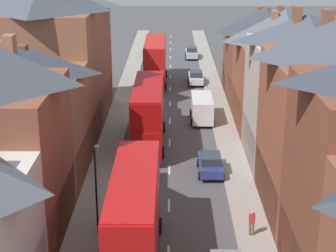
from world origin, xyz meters
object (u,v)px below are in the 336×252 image
at_px(car_parked_right_a, 210,163).
at_px(street_lamp, 96,185).
at_px(double_decker_bus_far_approaching, 155,61).
at_px(car_parked_left_b, 196,77).
at_px(delivery_van, 202,108).
at_px(car_mid_black, 192,53).
at_px(pedestrian_mid_left, 252,221).
at_px(double_decker_bus_mid_street, 135,218).
at_px(car_parked_left_a, 150,50).
at_px(double_decker_bus_lead, 148,113).

bearing_deg(car_parked_right_a, street_lamp, -128.65).
xyz_separation_m(double_decker_bus_far_approaching, car_parked_right_a, (4.91, -27.04, -2.02)).
bearing_deg(car_parked_left_b, delivery_van, -90.00).
relative_size(car_mid_black, car_parked_left_b, 0.98).
distance_m(double_decker_bus_far_approaching, street_lamp, 36.31).
distance_m(car_parked_left_b, street_lamp, 37.08).
bearing_deg(pedestrian_mid_left, double_decker_bus_mid_street, -156.75).
distance_m(car_parked_left_a, car_parked_right_a, 44.62).
xyz_separation_m(double_decker_bus_lead, double_decker_bus_far_approaching, (0.00, 20.88, 0.00)).
xyz_separation_m(car_parked_left_b, pedestrian_mid_left, (1.84, -36.55, 0.22)).
bearing_deg(car_parked_right_a, delivery_van, 90.00).
bearing_deg(pedestrian_mid_left, double_decker_bus_lead, 113.35).
xyz_separation_m(car_parked_right_a, car_mid_black, (-0.00, 42.00, 0.05)).
height_order(double_decker_bus_far_approaching, car_parked_left_b, double_decker_bus_far_approaching).
bearing_deg(double_decker_bus_mid_street, car_parked_left_a, 91.31).
xyz_separation_m(double_decker_bus_mid_street, car_mid_black, (4.91, 54.37, -1.97)).
distance_m(double_decker_bus_far_approaching, car_mid_black, 15.87).
bearing_deg(street_lamp, car_mid_black, 81.83).
height_order(car_parked_right_a, delivery_van, delivery_van).
bearing_deg(double_decker_bus_far_approaching, street_lamp, -93.85).
bearing_deg(delivery_van, double_decker_bus_lead, -126.84).
bearing_deg(double_decker_bus_lead, double_decker_bus_far_approaching, 90.00).
distance_m(car_parked_right_a, pedestrian_mid_left, 9.66).
bearing_deg(double_decker_bus_mid_street, double_decker_bus_lead, 90.00).
relative_size(double_decker_bus_far_approaching, car_parked_left_b, 2.51).
bearing_deg(double_decker_bus_mid_street, double_decker_bus_far_approaching, 90.00).
relative_size(double_decker_bus_far_approaching, car_mid_black, 2.56).
bearing_deg(car_mid_black, car_parked_left_a, 160.55).
relative_size(car_parked_left_a, car_mid_black, 1.03).
height_order(car_parked_right_a, car_parked_left_b, car_parked_left_b).
height_order(car_parked_left_a, car_parked_left_b, car_parked_left_a).
distance_m(delivery_van, pedestrian_mid_left, 22.26).
height_order(delivery_van, pedestrian_mid_left, delivery_van).
bearing_deg(double_decker_bus_far_approaching, car_parked_left_a, 94.30).
xyz_separation_m(double_decker_bus_far_approaching, street_lamp, (-2.44, -36.23, 0.43)).
height_order(delivery_van, street_lamp, street_lamp).
height_order(double_decker_bus_mid_street, car_parked_right_a, double_decker_bus_mid_street).
xyz_separation_m(car_parked_left_a, car_parked_left_b, (6.20, -17.12, -0.02)).
height_order(car_parked_left_b, delivery_van, delivery_van).
bearing_deg(double_decker_bus_lead, street_lamp, -99.04).
bearing_deg(car_parked_right_a, car_mid_black, 90.00).
bearing_deg(car_parked_left_b, car_mid_black, 90.00).
distance_m(double_decker_bus_lead, car_parked_left_a, 38.11).
distance_m(car_parked_left_b, delivery_van, 14.37).
distance_m(pedestrian_mid_left, street_lamp, 9.46).
relative_size(car_parked_left_a, pedestrian_mid_left, 2.69).
distance_m(double_decker_bus_mid_street, double_decker_bus_far_approaching, 39.41).
xyz_separation_m(car_parked_right_a, car_parked_left_b, (-0.00, 27.07, 0.01)).
bearing_deg(street_lamp, double_decker_bus_far_approaching, 86.15).
relative_size(car_parked_left_b, pedestrian_mid_left, 2.67).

